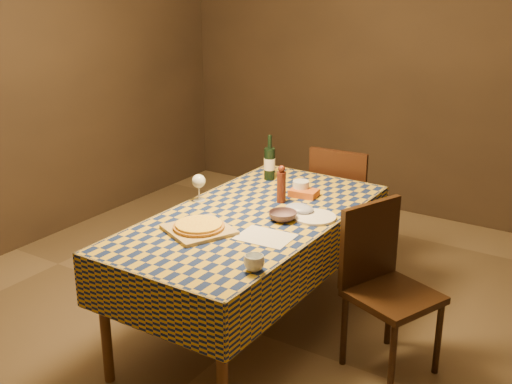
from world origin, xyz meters
TOP-DOWN VIEW (x-y plane):
  - room at (0.00, 0.00)m, footprint 5.00×5.10m
  - dining_table at (0.00, 0.00)m, footprint 0.94×1.84m
  - cutting_board at (-0.11, -0.35)m, footprint 0.43×0.43m
  - pizza at (-0.11, -0.35)m, footprint 0.32×0.32m
  - pepper_mill at (0.03, 0.29)m, footprint 0.06×0.06m
  - bowl at (0.19, 0.04)m, footprint 0.18×0.18m
  - wine_glass at (-0.41, 0.04)m, footprint 0.09×0.09m
  - wine_bottle at (-0.27, 0.63)m, footprint 0.09×0.09m
  - deli_tub at (0.06, 0.48)m, footprint 0.10×0.10m
  - takeout_container at (0.09, 0.46)m, footprint 0.18×0.14m
  - white_plate at (0.33, 0.16)m, footprint 0.26×0.26m
  - tumbler at (0.40, -0.58)m, footprint 0.11×0.11m
  - flour_patch at (0.24, -0.22)m, footprint 0.30×0.24m
  - flour_bag at (0.21, 0.19)m, footprint 0.21×0.18m
  - chair_far at (0.05, 1.12)m, footprint 0.46×0.46m
  - chair_right at (0.77, 0.13)m, footprint 0.55×0.55m

SIDE VIEW (x-z plane):
  - chair_far at x=0.05m, z-range 0.06..0.99m
  - chair_right at x=0.77m, z-range 0.06..0.99m
  - dining_table at x=0.00m, z-range 0.31..1.08m
  - flour_patch at x=0.24m, z-range 0.77..0.77m
  - white_plate at x=0.33m, z-range 0.77..0.78m
  - cutting_board at x=-0.11m, z-range 0.77..0.79m
  - takeout_container at x=0.09m, z-range 0.77..0.81m
  - bowl at x=0.19m, z-range 0.77..0.82m
  - flour_bag at x=0.21m, z-range 0.77..0.82m
  - pizza at x=-0.11m, z-range 0.79..0.82m
  - tumbler at x=0.40m, z-range 0.77..0.85m
  - deli_tub at x=0.06m, z-range 0.77..0.86m
  - pepper_mill at x=0.03m, z-range 0.76..1.00m
  - wine_bottle at x=-0.27m, z-range 0.73..1.04m
  - wine_glass at x=-0.41m, z-range 0.81..0.97m
  - room at x=0.00m, z-range 0.00..2.70m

